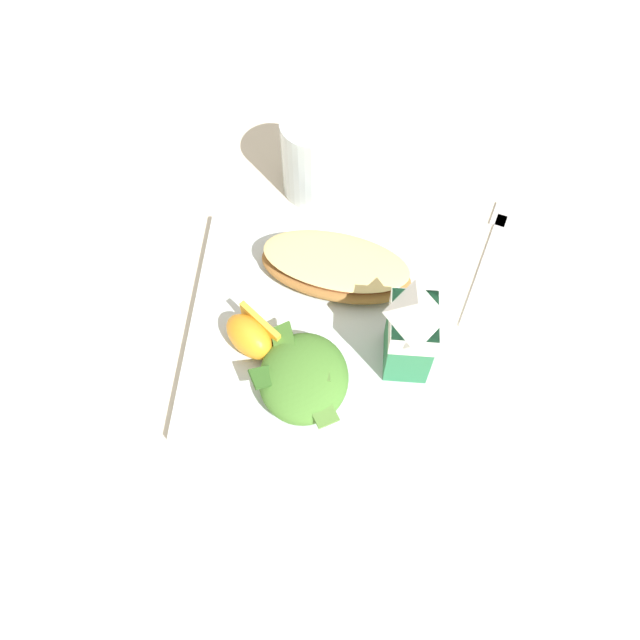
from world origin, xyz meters
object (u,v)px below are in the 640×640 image
(white_plate, at_px, (320,328))
(milk_carton, at_px, (411,330))
(orange_wedge_front, at_px, (251,336))
(metal_fork, at_px, (490,252))
(cheesy_pizza_bread, at_px, (336,268))
(drinking_clear_cup, at_px, (314,157))
(green_salad_pile, at_px, (303,378))

(white_plate, relative_size, milk_carton, 2.55)
(orange_wedge_front, height_order, metal_fork, orange_wedge_front)
(white_plate, xyz_separation_m, metal_fork, (-0.12, 0.19, -0.01))
(milk_carton, bearing_deg, cheesy_pizza_bread, -140.57)
(milk_carton, height_order, metal_fork, milk_carton)
(metal_fork, bearing_deg, drinking_clear_cup, -111.85)
(orange_wedge_front, relative_size, drinking_clear_cup, 0.65)
(drinking_clear_cup, bearing_deg, metal_fork, 68.15)
(orange_wedge_front, bearing_deg, drinking_clear_cup, 168.88)
(white_plate, height_order, orange_wedge_front, orange_wedge_front)
(white_plate, bearing_deg, metal_fork, 122.10)
(green_salad_pile, bearing_deg, drinking_clear_cup, -177.53)
(white_plate, bearing_deg, milk_carton, 70.24)
(cheesy_pizza_bread, xyz_separation_m, orange_wedge_front, (0.09, -0.08, 0.00))
(milk_carton, relative_size, orange_wedge_front, 1.60)
(orange_wedge_front, relative_size, metal_fork, 0.37)
(cheesy_pizza_bread, xyz_separation_m, milk_carton, (0.10, 0.08, 0.04))
(green_salad_pile, relative_size, drinking_clear_cup, 1.06)
(milk_carton, distance_m, metal_fork, 0.20)
(orange_wedge_front, bearing_deg, green_salad_pile, 53.48)
(cheesy_pizza_bread, relative_size, metal_fork, 0.99)
(green_salad_pile, height_order, metal_fork, green_salad_pile)
(cheesy_pizza_bread, distance_m, milk_carton, 0.13)
(green_salad_pile, bearing_deg, milk_carton, 111.46)
(cheesy_pizza_bread, height_order, milk_carton, milk_carton)
(metal_fork, bearing_deg, green_salad_pile, -46.42)
(cheesy_pizza_bread, relative_size, orange_wedge_front, 2.64)
(orange_wedge_front, distance_m, metal_fork, 0.30)
(white_plate, xyz_separation_m, green_salad_pile, (0.07, -0.01, 0.03))
(cheesy_pizza_bread, xyz_separation_m, drinking_clear_cup, (-0.14, -0.04, 0.02))
(cheesy_pizza_bread, xyz_separation_m, metal_fork, (-0.06, 0.18, -0.03))
(metal_fork, distance_m, drinking_clear_cup, 0.24)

